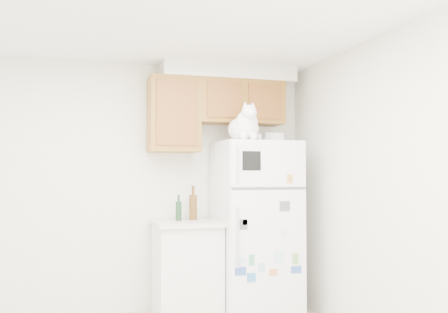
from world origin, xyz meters
name	(u,v)px	position (x,y,z in m)	size (l,w,h in m)	color
room_shell	(164,130)	(0.12, 0.24, 1.67)	(3.84, 4.04, 2.52)	silver
refrigerator	(256,227)	(1.30, 1.61, 0.85)	(0.76, 0.78, 1.70)	white
base_counter	(187,269)	(0.61, 1.68, 0.46)	(0.64, 0.64, 0.92)	white
cat	(245,127)	(1.13, 1.45, 1.84)	(0.36, 0.52, 0.37)	white
storage_box_back	(272,138)	(1.49, 1.66, 1.75)	(0.18, 0.13, 0.10)	white
storage_box_front	(275,138)	(1.48, 1.57, 1.74)	(0.15, 0.11, 0.09)	white
bottle_green	(179,208)	(0.54, 1.78, 1.05)	(0.06, 0.06, 0.26)	#19381E
bottle_amber	(193,203)	(0.70, 1.82, 1.09)	(0.08, 0.08, 0.34)	#593814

